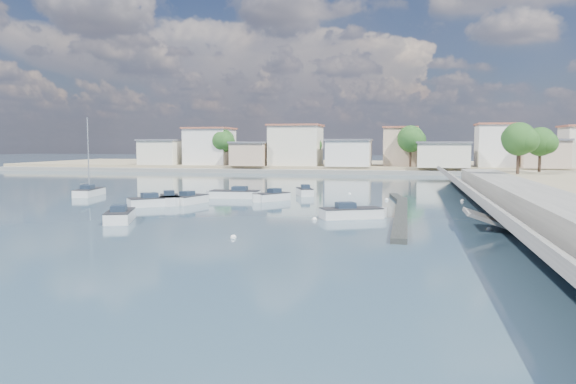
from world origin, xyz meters
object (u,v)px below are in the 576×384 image
Objects in this scene: motorboat_d at (270,197)px; motorboat_f at (304,192)px; motorboat_c at (233,194)px; motorboat_e at (191,200)px; sailboat at (90,192)px; motorboat_b at (158,202)px; motorboat_h at (354,213)px; motorboat_a at (120,216)px; motorboat_g at (169,200)px.

motorboat_d and motorboat_f have the same top height.
motorboat_c is at bearing 154.59° from motorboat_d.
motorboat_c is 1.47× the size of motorboat_f.
motorboat_f is at bearing 49.42° from motorboat_e.
sailboat is at bearing -166.98° from motorboat_f.
motorboat_c is 1.27× the size of motorboat_e.
motorboat_b is 1.24× the size of motorboat_f.
motorboat_e is (-7.01, -4.03, 0.00)m from motorboat_d.
motorboat_e is 18.33m from motorboat_h.
motorboat_b is 19.68m from motorboat_h.
motorboat_b is at bearing 99.48° from motorboat_a.
sailboat is at bearing 145.95° from motorboat_b.
motorboat_c is 6.67m from motorboat_e.
motorboat_g is at bearing -133.30° from motorboat_f.
motorboat_a and motorboat_g have the same top height.
sailboat reaches higher than motorboat_g.
motorboat_b is 3.54m from motorboat_e.
motorboat_d is at bearing 35.59° from motorboat_b.
motorboat_f is 24.33m from sailboat.
motorboat_a is 19.34m from motorboat_c.
motorboat_f is (7.10, 4.65, -0.00)m from motorboat_c.
motorboat_e is at bearing 87.16° from motorboat_a.
motorboat_c is at bearing 60.31° from motorboat_g.
motorboat_g is (-1.25, 11.84, 0.00)m from motorboat_a.
motorboat_g is (-8.89, -5.03, 0.00)m from motorboat_d.
motorboat_d is 10.22m from motorboat_g.
motorboat_b and motorboat_e have the same top height.
motorboat_c and motorboat_g have the same top height.
motorboat_f is at bearing 46.70° from motorboat_g.
motorboat_b is at bearing -130.72° from motorboat_f.
motorboat_f is (10.00, 23.77, -0.00)m from motorboat_a.
motorboat_e is at bearing 48.70° from motorboat_b.
motorboat_e is at bearing 156.01° from motorboat_h.
motorboat_d is 15.05m from motorboat_h.
motorboat_a is at bearing -162.77° from motorboat_h.
motorboat_h is (7.38, -18.38, 0.00)m from motorboat_f.
motorboat_h is at bearing -23.99° from motorboat_e.
motorboat_e is 0.52× the size of sailboat.
motorboat_b and motorboat_f have the same top height.
motorboat_g is 0.55× the size of sailboat.
motorboat_b is 14.48m from sailboat.
motorboat_h is (18.63, -6.44, -0.00)m from motorboat_g.
motorboat_d is 8.08m from motorboat_e.
motorboat_h is at bearing 17.23° from motorboat_a.
motorboat_b is at bearing 165.90° from motorboat_h.
motorboat_b is at bearing -105.21° from motorboat_g.
motorboat_g is (-4.15, -7.29, 0.00)m from motorboat_c.
motorboat_c is 8.39m from motorboat_g.
sailboat is at bearing 159.19° from motorboat_e.
motorboat_g is 19.72m from motorboat_h.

